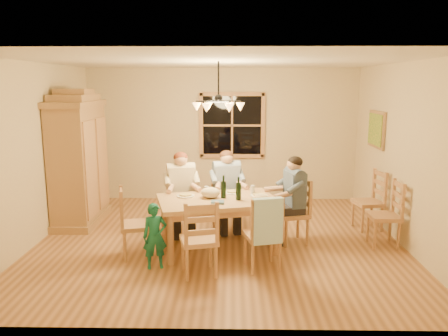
{
  "coord_description": "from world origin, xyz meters",
  "views": [
    {
      "loc": [
        0.2,
        -6.43,
        2.38
      ],
      "look_at": [
        0.08,
        0.1,
        1.12
      ],
      "focal_mm": 35.0,
      "sensor_mm": 36.0,
      "label": 1
    }
  ],
  "objects_px": {
    "wine_bottle_b": "(238,188)",
    "child": "(155,236)",
    "chair_near_left": "(199,252)",
    "adult_woman": "(181,183)",
    "chair_far_left": "(182,216)",
    "chair_far_right": "(227,212)",
    "chair_end_left": "(137,235)",
    "chair_end_right": "(292,223)",
    "chandelier": "(219,105)",
    "adult_slate_man": "(293,189)",
    "chair_spare_front": "(383,226)",
    "armoire": "(79,162)",
    "adult_plaid_man": "(227,181)",
    "dining_table": "(218,206)",
    "chair_spare_back": "(367,211)",
    "chair_near_right": "(262,246)",
    "wine_bottle_a": "(223,187)"
  },
  "relations": [
    {
      "from": "chair_near_right",
      "to": "adult_plaid_man",
      "type": "xyz_separation_m",
      "value": [
        -0.48,
        1.5,
        0.54
      ]
    },
    {
      "from": "wine_bottle_b",
      "to": "child",
      "type": "xyz_separation_m",
      "value": [
        -1.09,
        -0.63,
        -0.49
      ]
    },
    {
      "from": "armoire",
      "to": "chair_end_right",
      "type": "xyz_separation_m",
      "value": [
        3.54,
        -0.97,
        -0.75
      ]
    },
    {
      "from": "adult_plaid_man",
      "to": "chair_spare_back",
      "type": "bearing_deg",
      "value": 168.28
    },
    {
      "from": "chair_far_left",
      "to": "chair_spare_back",
      "type": "relative_size",
      "value": 1.0
    },
    {
      "from": "chair_end_left",
      "to": "chair_end_right",
      "type": "bearing_deg",
      "value": 90.0
    },
    {
      "from": "child",
      "to": "chair_spare_front",
      "type": "bearing_deg",
      "value": 0.54
    },
    {
      "from": "chair_far_right",
      "to": "chair_spare_back",
      "type": "relative_size",
      "value": 1.0
    },
    {
      "from": "chair_far_left",
      "to": "chair_far_right",
      "type": "distance_m",
      "value": 0.74
    },
    {
      "from": "chair_near_right",
      "to": "adult_plaid_man",
      "type": "relative_size",
      "value": 1.13
    },
    {
      "from": "chair_far_right",
      "to": "chair_near_right",
      "type": "xyz_separation_m",
      "value": [
        0.48,
        -1.5,
        0.0
      ]
    },
    {
      "from": "chair_end_left",
      "to": "chair_spare_front",
      "type": "xyz_separation_m",
      "value": [
        3.57,
        0.47,
        0.0
      ]
    },
    {
      "from": "chair_far_left",
      "to": "chair_end_left",
      "type": "height_order",
      "value": "same"
    },
    {
      "from": "armoire",
      "to": "chair_far_right",
      "type": "distance_m",
      "value": 2.68
    },
    {
      "from": "chair_near_right",
      "to": "adult_slate_man",
      "type": "bearing_deg",
      "value": 46.74
    },
    {
      "from": "wine_bottle_b",
      "to": "child",
      "type": "relative_size",
      "value": 0.38
    },
    {
      "from": "adult_woman",
      "to": "adult_plaid_man",
      "type": "bearing_deg",
      "value": 180.0
    },
    {
      "from": "chair_far_left",
      "to": "child",
      "type": "xyz_separation_m",
      "value": [
        -0.2,
        -1.33,
        0.13
      ]
    },
    {
      "from": "chair_far_left",
      "to": "adult_slate_man",
      "type": "relative_size",
      "value": 1.13
    },
    {
      "from": "chair_far_left",
      "to": "wine_bottle_b",
      "type": "xyz_separation_m",
      "value": [
        0.9,
        -0.7,
        0.62
      ]
    },
    {
      "from": "chair_near_left",
      "to": "adult_woman",
      "type": "relative_size",
      "value": 1.13
    },
    {
      "from": "chandelier",
      "to": "chair_end_left",
      "type": "relative_size",
      "value": 0.78
    },
    {
      "from": "dining_table",
      "to": "chair_far_left",
      "type": "xyz_separation_m",
      "value": [
        -0.6,
        0.66,
        -0.35
      ]
    },
    {
      "from": "chair_end_right",
      "to": "chair_spare_front",
      "type": "relative_size",
      "value": 1.0
    },
    {
      "from": "chair_end_right",
      "to": "chair_far_left",
      "type": "bearing_deg",
      "value": 63.43
    },
    {
      "from": "chair_far_right",
      "to": "child",
      "type": "distance_m",
      "value": 1.78
    },
    {
      "from": "adult_slate_man",
      "to": "chair_spare_back",
      "type": "distance_m",
      "value": 1.58
    },
    {
      "from": "chair_far_left",
      "to": "chair_end_left",
      "type": "relative_size",
      "value": 1.0
    },
    {
      "from": "chandelier",
      "to": "wine_bottle_a",
      "type": "distance_m",
      "value": 1.2
    },
    {
      "from": "chair_end_right",
      "to": "child",
      "type": "height_order",
      "value": "chair_end_right"
    },
    {
      "from": "wine_bottle_a",
      "to": "child",
      "type": "height_order",
      "value": "wine_bottle_a"
    },
    {
      "from": "chandelier",
      "to": "chair_near_left",
      "type": "bearing_deg",
      "value": -99.7
    },
    {
      "from": "chair_far_left",
      "to": "chair_spare_front",
      "type": "distance_m",
      "value": 3.09
    },
    {
      "from": "chair_far_left",
      "to": "chair_far_right",
      "type": "height_order",
      "value": "same"
    },
    {
      "from": "chandelier",
      "to": "adult_slate_man",
      "type": "height_order",
      "value": "chandelier"
    },
    {
      "from": "chair_far_left",
      "to": "chair_near_right",
      "type": "xyz_separation_m",
      "value": [
        1.2,
        -1.32,
        0.0
      ]
    },
    {
      "from": "chair_far_right",
      "to": "adult_woman",
      "type": "relative_size",
      "value": 1.13
    },
    {
      "from": "chair_far_right",
      "to": "adult_slate_man",
      "type": "distance_m",
      "value": 1.27
    },
    {
      "from": "chair_spare_front",
      "to": "chair_far_right",
      "type": "bearing_deg",
      "value": 74.82
    },
    {
      "from": "chair_far_right",
      "to": "adult_plaid_man",
      "type": "xyz_separation_m",
      "value": [
        0.0,
        -0.0,
        0.54
      ]
    },
    {
      "from": "chair_near_left",
      "to": "adult_woman",
      "type": "height_order",
      "value": "adult_woman"
    },
    {
      "from": "armoire",
      "to": "chair_far_right",
      "type": "bearing_deg",
      "value": -9.27
    },
    {
      "from": "wine_bottle_a",
      "to": "adult_slate_man",
      "type": "bearing_deg",
      "value": 12.37
    },
    {
      "from": "adult_plaid_man",
      "to": "adult_slate_man",
      "type": "xyz_separation_m",
      "value": [
        1.0,
        -0.56,
        0.0
      ]
    },
    {
      "from": "chair_near_left",
      "to": "chair_end_left",
      "type": "relative_size",
      "value": 1.0
    },
    {
      "from": "chair_far_left",
      "to": "wine_bottle_b",
      "type": "distance_m",
      "value": 1.3
    },
    {
      "from": "adult_woman",
      "to": "chandelier",
      "type": "bearing_deg",
      "value": 140.1
    },
    {
      "from": "adult_slate_man",
      "to": "chair_spare_front",
      "type": "bearing_deg",
      "value": -108.73
    },
    {
      "from": "chair_end_right",
      "to": "adult_slate_man",
      "type": "xyz_separation_m",
      "value": [
        -0.0,
        0.0,
        0.54
      ]
    },
    {
      "from": "chair_end_left",
      "to": "chair_end_right",
      "type": "distance_m",
      "value": 2.31
    }
  ]
}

